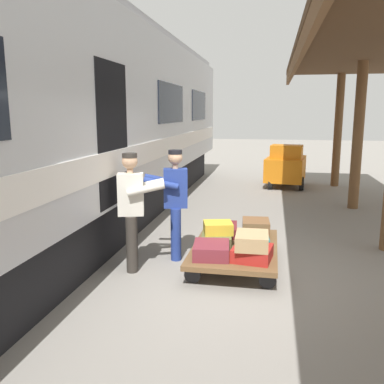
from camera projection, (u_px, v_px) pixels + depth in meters
name	position (u px, v px, depth m)	size (l,w,h in m)	color
ground_plane	(253.00, 275.00, 5.85)	(60.00, 60.00, 0.00)	gray
train_car	(17.00, 126.00, 6.12)	(3.02, 19.75, 4.00)	#B7BABF
luggage_cart	(235.00, 248.00, 6.23)	(1.24, 1.97, 0.29)	brown
suitcase_maroon_trunk	(221.00, 230.00, 6.78)	(0.51, 0.59, 0.16)	maroon
suitcase_olive_duffel	(217.00, 239.00, 6.25)	(0.44, 0.60, 0.17)	brown
suitcase_burgundy_valise	(211.00, 250.00, 5.73)	(0.49, 0.55, 0.19)	maroon
suitcase_red_plastic	(252.00, 253.00, 5.63)	(0.51, 0.52, 0.18)	#AD231E
suitcase_teal_softside	(254.00, 242.00, 6.15)	(0.43, 0.49, 0.17)	#1E666B
suitcase_brown_leather	(256.00, 228.00, 6.66)	(0.42, 0.49, 0.27)	brown
suitcase_yellow_case	(218.00, 228.00, 6.25)	(0.42, 0.37, 0.17)	gold
suitcase_tan_vintage	(252.00, 241.00, 5.56)	(0.43, 0.53, 0.20)	tan
porter_in_overalls	(174.00, 200.00, 6.39)	(0.72, 0.54, 1.70)	navy
porter_by_door	(133.00, 208.00, 5.91)	(0.73, 0.55, 1.70)	#332D28
baggage_tug	(286.00, 166.00, 12.70)	(1.32, 1.83, 1.30)	orange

